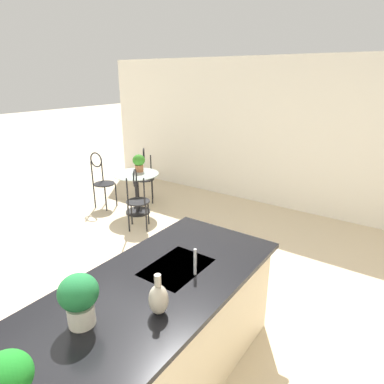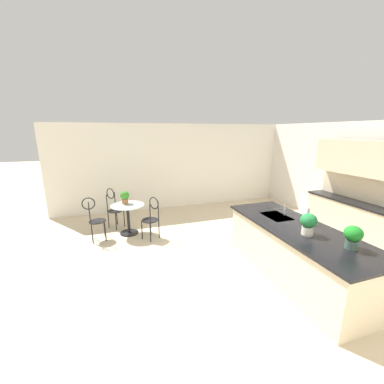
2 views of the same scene
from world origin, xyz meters
name	(u,v)px [view 1 (image 1 of 2)]	position (x,y,z in m)	size (l,w,h in m)	color
ground_plane	(94,332)	(0.00, 0.00, 0.00)	(40.00, 40.00, 0.00)	beige
wall_left_window	(273,134)	(-4.26, 0.00, 1.35)	(0.12, 7.80, 2.70)	silver
kitchen_island	(131,355)	(0.30, 0.85, 0.46)	(2.80, 1.06, 0.92)	beige
bistro_table	(137,189)	(-2.44, -1.75, 0.45)	(0.80, 0.80, 0.74)	black
chair_near_window	(144,173)	(-2.99, -2.07, 0.57)	(0.54, 0.54, 1.04)	black
chair_by_island	(101,178)	(-2.29, -2.50, 0.57)	(0.42, 0.50, 1.04)	black
chair_toward_desk	(137,196)	(-1.94, -1.25, 0.57)	(0.53, 0.53, 1.04)	black
sink_faucet	(195,262)	(-0.25, 1.03, 1.03)	(0.02, 0.02, 0.22)	#B2B5BA
potted_plant_on_table	(139,162)	(-2.57, -1.79, 0.92)	(0.22, 0.22, 0.31)	#9E603D
potted_plant_counter_far	(7,383)	(1.15, 0.99, 1.11)	(0.23, 0.23, 0.33)	#385147
potted_plant_counter_near	(79,297)	(0.60, 0.77, 1.12)	(0.24, 0.24, 0.34)	beige
vase_on_counter	(158,299)	(0.25, 1.09, 1.03)	(0.13, 0.13, 0.29)	#BCB29E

